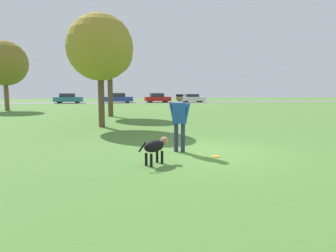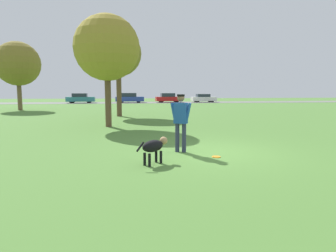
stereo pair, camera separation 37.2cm
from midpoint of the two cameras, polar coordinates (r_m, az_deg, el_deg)
name	(u,v)px [view 1 (the left image)]	position (r m, az deg, el deg)	size (l,w,h in m)	color
ground_plane	(207,152)	(9.37, 6.36, -4.88)	(120.00, 120.00, 0.00)	#4C7A33
far_road_strip	(133,103)	(45.73, -6.98, 4.45)	(120.00, 6.00, 0.01)	slate
person	(180,118)	(9.13, 1.05, 1.56)	(0.63, 0.39, 1.77)	#2D334C
dog	(156,146)	(7.71, -3.78, -3.92)	(0.91, 0.85, 0.67)	black
frisbee	(216,156)	(8.71, 7.86, -5.74)	(0.25, 0.25, 0.02)	orange
tree_near_left	(100,48)	(15.92, -13.52, 14.31)	(3.34, 3.34, 5.70)	brown
tree_mid_center	(109,53)	(22.17, -11.59, 13.38)	(3.29, 3.29, 6.15)	brown
tree_far_left	(4,63)	(31.77, -29.01, 10.41)	(4.11, 4.11, 6.41)	brown
parked_car_teal	(68,98)	(45.93, -18.68, 5.01)	(4.13, 1.97, 1.41)	teal
parked_car_blue	(119,98)	(45.63, -9.64, 5.27)	(4.30, 1.91, 1.46)	#284293
parked_car_red	(157,98)	(46.20, -2.29, 5.37)	(4.00, 1.90, 1.42)	red
parked_car_white	(192,98)	(47.37, 4.43, 5.32)	(3.81, 1.76, 1.28)	white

